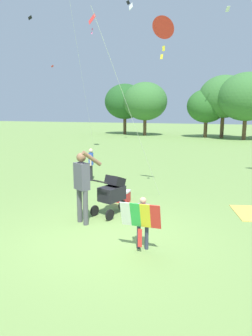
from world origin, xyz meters
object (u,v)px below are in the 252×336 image
object	(u,v)px
child_with_butterfly_kite	(142,218)
person_red_shirt	(91,162)
cooler_box	(122,196)
person_adult_flyer	(82,181)
kite_adult_black	(163,29)
stroller	(112,191)
kite_orange_delta	(91,25)

from	to	relation	value
child_with_butterfly_kite	person_red_shirt	distance (m)	6.20
child_with_butterfly_kite	cooler_box	size ratio (longest dim) A/B	2.32
child_with_butterfly_kite	person_adult_flyer	xyz separation A→B (m)	(-1.75, 0.83, 0.39)
child_with_butterfly_kite	person_adult_flyer	size ratio (longest dim) A/B	0.58
kite_adult_black	cooler_box	size ratio (longest dim) A/B	11.88
child_with_butterfly_kite	kite_adult_black	world-z (taller)	kite_adult_black
child_with_butterfly_kite	stroller	xyz separation A→B (m)	(-1.35, 1.68, -0.03)
kite_orange_delta	person_red_shirt	world-z (taller)	kite_orange_delta
kite_orange_delta	stroller	bearing A→B (deg)	-60.88
person_adult_flyer	kite_adult_black	xyz separation A→B (m)	(1.09, 3.03, 3.95)
child_with_butterfly_kite	kite_adult_black	distance (m)	5.85
kite_adult_black	child_with_butterfly_kite	bearing A→B (deg)	-80.33
person_adult_flyer	person_red_shirt	bearing A→B (deg)	114.81
kite_orange_delta	cooler_box	bearing A→B (deg)	-58.88
kite_adult_black	cooler_box	xyz separation A→B (m)	(-0.86, -1.08, -4.81)
child_with_butterfly_kite	cooler_box	world-z (taller)	child_with_butterfly_kite
stroller	cooler_box	world-z (taller)	stroller
kite_adult_black	person_red_shirt	xyz separation A→B (m)	(-3.02, 1.14, -4.25)
child_with_butterfly_kite	person_red_shirt	bearing A→B (deg)	126.33
kite_orange_delta	person_red_shirt	size ratio (longest dim) A/B	6.89
stroller	kite_adult_black	bearing A→B (deg)	72.41
person_adult_flyer	stroller	size ratio (longest dim) A/B	1.59
child_with_butterfly_kite	person_adult_flyer	world-z (taller)	person_adult_flyer
person_red_shirt	cooler_box	size ratio (longest dim) A/B	2.77
kite_orange_delta	person_red_shirt	bearing A→B (deg)	-63.86
cooler_box	stroller	bearing A→B (deg)	-81.13
person_adult_flyer	stroller	world-z (taller)	person_adult_flyer
child_with_butterfly_kite	kite_orange_delta	bearing A→B (deg)	120.57
stroller	kite_adult_black	world-z (taller)	kite_adult_black
kite_adult_black	kite_orange_delta	world-z (taller)	kite_orange_delta
stroller	cooler_box	distance (m)	1.19
person_adult_flyer	kite_adult_black	bearing A→B (deg)	70.19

